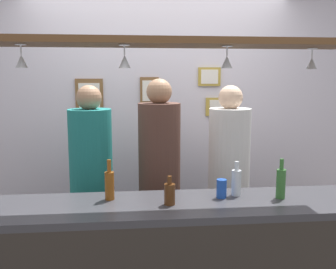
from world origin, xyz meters
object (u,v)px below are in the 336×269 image
Objects in this scene: bottle_beer_brown_stubby at (170,193)px; drink_can at (222,189)px; bottle_beer_green_import at (281,183)px; bottle_beer_amber_tall at (109,184)px; picture_frame_lower_pair at (221,107)px; picture_frame_crest at (149,91)px; person_left_teal_shirt at (91,169)px; person_right_white_patterned_shirt at (229,166)px; bottle_soda_clear at (236,182)px; picture_frame_caricature at (89,97)px; picture_frame_upper_small at (209,77)px; person_middle_brown_shirt at (159,163)px.

bottle_beer_brown_stubby is 0.36m from drink_can.
bottle_beer_amber_tall is (-1.10, 0.09, -0.00)m from bottle_beer_green_import.
picture_frame_crest is (-0.71, 0.00, 0.16)m from picture_frame_lower_pair.
person_left_teal_shirt is at bearing 151.01° from bottle_beer_green_import.
picture_frame_lower_pair is (0.09, 0.68, 0.44)m from person_right_white_patterned_shirt.
person_left_teal_shirt is 5.57× the size of picture_frame_lower_pair.
picture_frame_crest is at bearing 111.19° from bottle_soda_clear.
person_left_teal_shirt is 1.12m from drink_can.
picture_frame_crest is (-0.39, 1.34, 0.59)m from drink_can.
person_right_white_patterned_shirt is 1.47m from picture_frame_caricature.
bottle_beer_green_import is at bearing -7.14° from drink_can.
picture_frame_upper_small is at bearing 86.27° from bottle_soda_clear.
person_right_white_patterned_shirt reaches higher than picture_frame_lower_pair.
picture_frame_caricature is at bearing 180.00° from picture_frame_lower_pair.
picture_frame_caricature is (-0.61, 0.68, 0.51)m from person_middle_brown_shirt.
person_right_white_patterned_shirt is at bearing 52.85° from bottle_beer_brown_stubby.
picture_frame_upper_small reaches higher than person_right_white_patterned_shirt.
person_right_white_patterned_shirt is 0.70m from drink_can.
bottle_beer_amber_tall is at bearing -179.81° from bottle_soda_clear.
picture_frame_caricature is at bearing 100.71° from bottle_beer_amber_tall.
picture_frame_lower_pair is 0.72m from picture_frame_crest.
picture_frame_crest is at bearing 180.00° from picture_frame_lower_pair.
person_left_teal_shirt is at bearing 125.93° from bottle_beer_brown_stubby.
person_middle_brown_shirt reaches higher than person_right_white_patterned_shirt.
person_right_white_patterned_shirt is 13.67× the size of drink_can.
person_middle_brown_shirt reaches higher than drink_can.
person_left_teal_shirt reaches higher than picture_frame_lower_pair.
picture_frame_caricature is at bearing 113.29° from bottle_beer_brown_stubby.
bottle_beer_amber_tall is at bearing 177.01° from drink_can.
bottle_beer_green_import reaches higher than drink_can.
person_left_teal_shirt reaches higher than person_right_white_patterned_shirt.
picture_frame_upper_small reaches higher than picture_frame_caricature.
picture_frame_crest is at bearing 53.21° from person_left_teal_shirt.
picture_frame_crest reaches higher than bottle_soda_clear.
picture_frame_crest is (-0.62, 0.68, 0.60)m from person_right_white_patterned_shirt.
bottle_beer_amber_tall is 1.13× the size of bottle_soda_clear.
bottle_beer_green_import is at bearing -44.11° from person_middle_brown_shirt.
person_right_white_patterned_shirt is 1.00m from picture_frame_upper_small.
picture_frame_upper_small reaches higher than picture_frame_lower_pair.
bottle_beer_amber_tall is 1.70m from picture_frame_lower_pair.
picture_frame_caricature is at bearing 95.71° from person_left_teal_shirt.
person_right_white_patterned_shirt is (1.12, 0.00, -0.00)m from person_left_teal_shirt.
person_right_white_patterned_shirt is 9.27× the size of bottle_beer_brown_stubby.
picture_frame_upper_small is (0.91, 1.30, 0.69)m from bottle_beer_amber_tall.
picture_frame_lower_pair reaches higher than drink_can.
bottle_soda_clear is at bearing -93.73° from picture_frame_upper_small.
person_middle_brown_shirt is 1.03× the size of person_right_white_patterned_shirt.
picture_frame_caricature is (-1.16, 0.00, -0.19)m from picture_frame_upper_small.
person_middle_brown_shirt is 5.06× the size of picture_frame_caricature.
picture_frame_caricature is at bearing 134.19° from bottle_beer_green_import.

